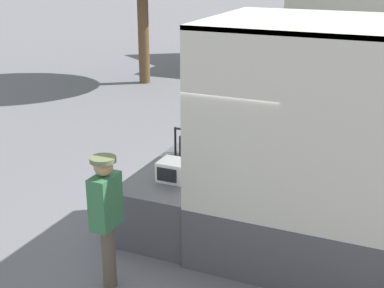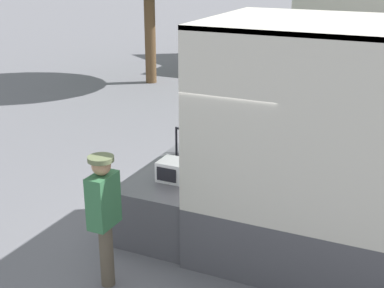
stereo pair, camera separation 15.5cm
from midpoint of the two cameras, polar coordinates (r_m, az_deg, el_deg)
ground_plane at (r=8.55m, az=2.90°, el=-9.01°), size 160.00×160.00×0.00m
tailgate_deck at (r=8.56m, az=-0.74°, el=-5.60°), size 1.19×2.32×0.89m
microwave at (r=7.98m, az=-1.21°, el=-2.85°), size 0.49×0.41×0.30m
portable_generator at (r=8.79m, az=1.54°, el=-0.28°), size 0.73×0.43×0.56m
worker_person at (r=6.78m, az=-8.74°, el=-6.74°), size 0.32×0.44×1.80m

